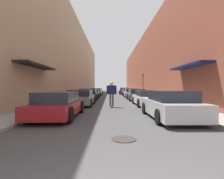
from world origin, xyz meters
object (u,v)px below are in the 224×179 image
parked_car_left_2 (88,95)px  parked_car_right_1 (147,98)px  skateboarder (112,91)px  manhole_cover (124,139)px  traffic_light (143,82)px  parked_car_right_0 (170,105)px  parked_car_right_2 (137,95)px  parked_car_right_5 (124,91)px  parked_car_right_3 (131,93)px  parked_car_left_0 (58,105)px  parked_car_left_4 (96,92)px  parked_car_left_3 (92,93)px  parked_car_left_1 (81,98)px  parked_car_left_5 (98,91)px  parked_car_right_4 (127,92)px

parked_car_left_2 → parked_car_right_1: bearing=-46.2°
parked_car_left_2 → skateboarder: bearing=-69.1°
manhole_cover → traffic_light: traffic_light is taller
parked_car_right_0 → parked_car_right_2: (0.17, 11.19, -0.03)m
parked_car_right_5 → parked_car_right_3: bearing=-89.1°
parked_car_left_0 → parked_car_right_1: (5.50, 5.32, -0.02)m
parked_car_left_4 → parked_car_right_2: (5.36, -10.90, 0.00)m
parked_car_left_0 → parked_car_right_0: size_ratio=1.00×
parked_car_left_4 → skateboarder: 17.59m
parked_car_right_0 → manhole_cover: size_ratio=6.53×
parked_car_left_3 → traffic_light: size_ratio=1.25×
parked_car_right_0 → skateboarder: skateboarder is taller
parked_car_left_1 → manhole_cover: parked_car_left_1 is taller
parked_car_left_1 → parked_car_left_5: parked_car_left_5 is taller
parked_car_left_0 → parked_car_right_2: parked_car_right_2 is taller
parked_car_right_2 → parked_car_left_1: bearing=-135.7°
parked_car_left_0 → parked_car_left_2: bearing=89.4°
parked_car_left_2 → traffic_light: bearing=43.9°
parked_car_right_5 → traffic_light: size_ratio=1.33×
parked_car_left_0 → manhole_cover: size_ratio=6.54×
parked_car_left_4 → parked_car_right_0: size_ratio=1.05×
parked_car_left_0 → parked_car_left_3: size_ratio=1.07×
parked_car_left_4 → parked_car_right_0: parked_car_right_0 is taller
parked_car_left_0 → parked_car_right_3: (5.56, 16.22, 0.01)m
parked_car_left_2 → parked_car_right_1: size_ratio=0.92×
parked_car_right_0 → parked_car_left_2: bearing=114.8°
parked_car_left_5 → parked_car_right_1: (5.44, -22.73, -0.02)m
parked_car_left_0 → parked_car_right_3: size_ratio=0.98×
parked_car_left_5 → parked_car_right_0: bearing=-79.5°
parked_car_left_3 → parked_car_left_5: (-0.02, 12.27, 0.03)m
manhole_cover → parked_car_left_4: bearing=96.2°
parked_car_right_2 → parked_car_right_4: (0.05, 11.51, 0.02)m
parked_car_left_5 → parked_car_left_3: bearing=-89.9°
parked_car_left_3 → manhole_cover: size_ratio=6.09×
parked_car_left_4 → parked_car_right_0: bearing=-76.8°
parked_car_left_0 → skateboarder: (2.65, 4.30, 0.56)m
parked_car_left_5 → manhole_cover: 31.81m
parked_car_left_5 → parked_car_right_2: bearing=-72.5°
parked_car_left_5 → skateboarder: bearing=-83.8°
parked_car_left_1 → parked_car_left_2: 5.34m
parked_car_left_2 → parked_car_right_0: (5.23, -11.32, -0.00)m
parked_car_right_0 → parked_car_right_3: size_ratio=0.98×
parked_car_left_2 → parked_car_right_2: parked_car_left_2 is taller
parked_car_right_2 → parked_car_right_3: parked_car_right_3 is taller
parked_car_left_0 → parked_car_right_1: 7.65m
parked_car_right_1 → skateboarder: size_ratio=2.38×
parked_car_right_0 → parked_car_right_5: (0.04, 28.15, 0.01)m
parked_car_left_0 → parked_car_right_4: size_ratio=0.98×
parked_car_right_2 → manhole_cover: 14.68m
parked_car_left_1 → parked_car_left_2: (-0.07, 5.34, 0.03)m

